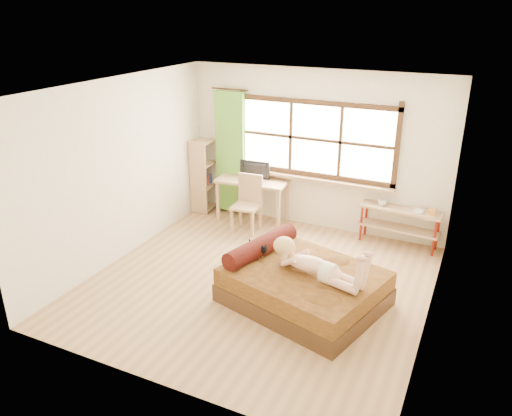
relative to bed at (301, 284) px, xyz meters
The scene contains 18 objects.
floor 0.76m from the bed, 166.25° to the left, with size 4.50×4.50×0.00m, color #9E754C.
ceiling 2.55m from the bed, 166.25° to the left, with size 4.50×4.50×0.00m, color white.
wall_back 2.75m from the bed, 106.01° to the left, with size 4.50×4.50×0.00m, color silver.
wall_front 2.45m from the bed, 108.46° to the right, with size 4.50×4.50×0.00m, color silver.
wall_left 3.15m from the bed, behind, with size 4.50×4.50×0.00m, color silver.
wall_right 1.91m from the bed, ahead, with size 4.50×4.50×0.00m, color silver.
window 2.79m from the bed, 106.20° to the left, with size 2.80×0.16×1.46m.
curtain 3.34m from the bed, 134.30° to the left, with size 0.55×0.10×2.20m, color #3F7D22.
bed is the anchor object (origin of this frame).
woman 0.54m from the bed, 17.80° to the right, with size 1.31×0.37×0.56m, color #E5AF93, non-canonical shape.
kitten 0.76m from the bed, behind, with size 0.28×0.11×0.22m, color black, non-canonical shape.
desk 2.76m from the bed, 129.10° to the left, with size 1.28×0.65×0.78m.
monitor 2.85m from the bed, 128.44° to the left, with size 0.55×0.07×0.32m, color black.
chair 2.41m from the bed, 132.80° to the left, with size 0.46×0.46×0.97m.
pipe_shelf 2.40m from the bed, 69.36° to the left, with size 1.29×0.41×0.72m.
cup 2.34m from the bed, 76.68° to the left, with size 0.13×0.13×0.10m, color gray.
book 2.50m from the bed, 65.30° to the left, with size 0.15×0.20×0.02m, color gray.
bookshelf 3.61m from the bed, 140.71° to the left, with size 0.37×0.61×1.37m.
Camera 1 is at (2.57, -5.50, 3.62)m, focal length 35.00 mm.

